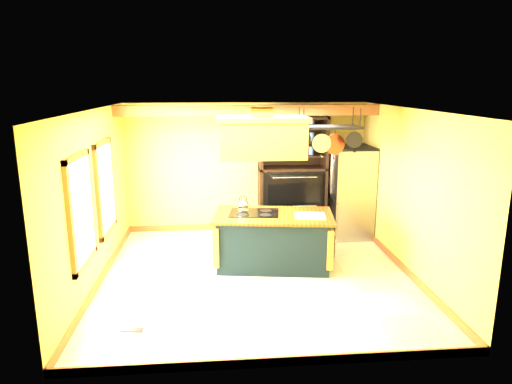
{
  "coord_description": "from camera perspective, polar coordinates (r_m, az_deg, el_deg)",
  "views": [
    {
      "loc": [
        -0.6,
        -6.95,
        3.09
      ],
      "look_at": [
        0.02,
        0.3,
        1.35
      ],
      "focal_mm": 32.0,
      "sensor_mm": 36.0,
      "label": 1
    }
  ],
  "objects": [
    {
      "name": "wall_right",
      "position": [
        7.81,
        18.65,
        -0.12
      ],
      "size": [
        0.02,
        5.0,
        2.7
      ],
      "primitive_type": "cube",
      "color": "#E6BE54",
      "rests_on": "floor"
    },
    {
      "name": "kitchen_island",
      "position": [
        7.88,
        2.16,
        -5.96
      ],
      "size": [
        2.14,
        1.38,
        1.11
      ],
      "rotation": [
        0.0,
        0.0,
        -0.14
      ],
      "color": "black",
      "rests_on": "floor"
    },
    {
      "name": "ceiling_beam",
      "position": [
        8.69,
        -0.92,
        10.18
      ],
      "size": [
        5.0,
        0.15,
        0.2
      ],
      "primitive_type": "cube",
      "color": "#96592E",
      "rests_on": "ceiling"
    },
    {
      "name": "pot_rack",
      "position": [
        7.64,
        9.09,
        7.34
      ],
      "size": [
        1.08,
        0.51,
        0.79
      ],
      "color": "black",
      "rests_on": "ceiling"
    },
    {
      "name": "window_far",
      "position": [
        7.96,
        -18.3,
        0.53
      ],
      "size": [
        0.06,
        1.06,
        1.56
      ],
      "color": "#96592E",
      "rests_on": "wall_left"
    },
    {
      "name": "hutch",
      "position": [
        9.56,
        4.47,
        0.4
      ],
      "size": [
        1.38,
        0.63,
        2.45
      ],
      "color": "black",
      "rests_on": "floor"
    },
    {
      "name": "refrigerator",
      "position": [
        9.51,
        11.67,
        -0.2
      ],
      "size": [
        0.79,
        0.93,
        1.82
      ],
      "color": "#919398",
      "rests_on": "floor"
    },
    {
      "name": "floor_register",
      "position": [
        6.32,
        -15.21,
        -16.25
      ],
      "size": [
        0.3,
        0.17,
        0.01
      ],
      "primitive_type": "cube",
      "rotation": [
        0.0,
        0.0,
        -0.17
      ],
      "color": "black",
      "rests_on": "floor"
    },
    {
      "name": "wall_left",
      "position": [
        7.42,
        -19.56,
        -0.89
      ],
      "size": [
        0.02,
        5.0,
        2.7
      ],
      "primitive_type": "cube",
      "color": "#E6BE54",
      "rests_on": "floor"
    },
    {
      "name": "wall_back",
      "position": [
        9.63,
        -1.23,
        3.07
      ],
      "size": [
        5.0,
        0.02,
        2.7
      ],
      "primitive_type": "cube",
      "color": "#E6BE54",
      "rests_on": "floor"
    },
    {
      "name": "ceiling",
      "position": [
        6.99,
        0.06,
        10.28
      ],
      "size": [
        5.0,
        5.0,
        0.0
      ],
      "primitive_type": "plane",
      "rotation": [
        3.14,
        0.0,
        0.0
      ],
      "color": "white",
      "rests_on": "wall_back"
    },
    {
      "name": "floor",
      "position": [
        7.63,
        0.06,
        -10.4
      ],
      "size": [
        5.0,
        5.0,
        0.0
      ],
      "primitive_type": "plane",
      "color": "beige",
      "rests_on": "ground"
    },
    {
      "name": "wall_front",
      "position": [
        4.82,
        2.65,
        -7.71
      ],
      "size": [
        5.0,
        0.02,
        2.7
      ],
      "primitive_type": "cube",
      "color": "#E6BE54",
      "rests_on": "floor"
    },
    {
      "name": "window_near",
      "position": [
        6.65,
        -20.99,
        -2.17
      ],
      "size": [
        0.06,
        1.06,
        1.56
      ],
      "color": "#96592E",
      "rests_on": "wall_left"
    },
    {
      "name": "range_hood",
      "position": [
        7.46,
        0.76,
        7.02
      ],
      "size": [
        1.47,
        0.83,
        0.8
      ],
      "color": "#C68031",
      "rests_on": "ceiling"
    }
  ]
}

